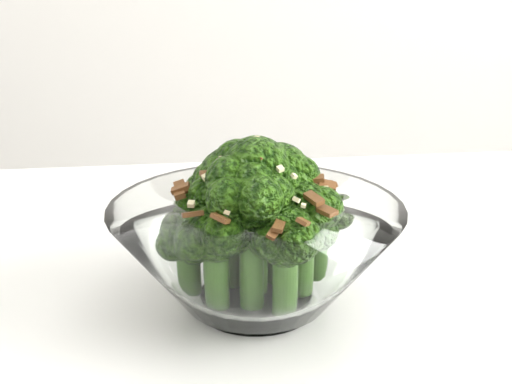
# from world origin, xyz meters

# --- Properties ---
(broccoli_dish) EXTENTS (0.20, 0.20, 0.12)m
(broccoli_dish) POSITION_xyz_m (0.07, 0.09, 0.80)
(broccoli_dish) COLOR white
(broccoli_dish) RESTS_ON table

